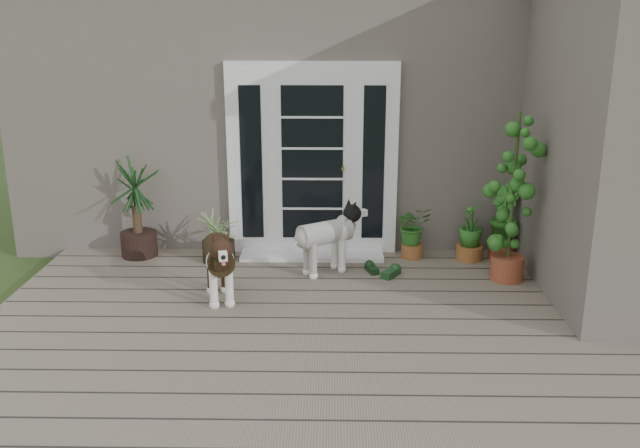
{
  "coord_description": "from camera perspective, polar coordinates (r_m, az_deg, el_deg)",
  "views": [
    {
      "loc": [
        0.02,
        -4.93,
        2.69
      ],
      "look_at": [
        -0.1,
        1.75,
        0.7
      ],
      "focal_mm": 38.5,
      "sensor_mm": 36.0,
      "label": 1
    }
  ],
  "objects": [
    {
      "name": "deck",
      "position": [
        5.95,
        0.74,
        -9.68
      ],
      "size": [
        6.2,
        4.6,
        0.12
      ],
      "primitive_type": "cube",
      "color": "#6B5B4C",
      "rests_on": "ground"
    },
    {
      "name": "sapling",
      "position": [
        7.1,
        15.75,
        2.32
      ],
      "size": [
        0.65,
        0.65,
        1.79
      ],
      "primitive_type": null,
      "rotation": [
        0.0,
        0.0,
        -0.28
      ],
      "color": "#1B5B1A",
      "rests_on": "deck"
    },
    {
      "name": "herb_c",
      "position": [
        7.79,
        12.37,
        -1.11
      ],
      "size": [
        0.4,
        0.4,
        0.51
      ],
      "primitive_type": "imported",
      "rotation": [
        0.0,
        0.0,
        4.44
      ],
      "color": "#2A5B1A",
      "rests_on": "deck"
    },
    {
      "name": "clog_right",
      "position": [
        7.21,
        5.92,
        -3.99
      ],
      "size": [
        0.29,
        0.34,
        0.09
      ],
      "primitive_type": null,
      "rotation": [
        0.0,
        0.0,
        -0.59
      ],
      "color": "#173919",
      "rests_on": "deck"
    },
    {
      "name": "house_main",
      "position": [
        9.65,
        0.92,
        9.8
      ],
      "size": [
        7.4,
        4.0,
        3.1
      ],
      "primitive_type": "cube",
      "color": "#665E54",
      "rests_on": "ground"
    },
    {
      "name": "herb_a",
      "position": [
        7.74,
        7.7,
        -0.98
      ],
      "size": [
        0.49,
        0.49,
        0.51
      ],
      "primitive_type": "imported",
      "rotation": [
        0.0,
        0.0,
        0.28
      ],
      "color": "#2A641C",
      "rests_on": "deck"
    },
    {
      "name": "herb_b",
      "position": [
        7.91,
        14.86,
        -0.63
      ],
      "size": [
        0.44,
        0.44,
        0.61
      ],
      "primitive_type": "imported",
      "rotation": [
        0.0,
        0.0,
        1.66
      ],
      "color": "#2B631C",
      "rests_on": "deck"
    },
    {
      "name": "house_wing",
      "position": [
        7.14,
        24.94,
        5.85
      ],
      "size": [
        1.6,
        2.4,
        3.1
      ],
      "primitive_type": "cube",
      "color": "#665E54",
      "rests_on": "ground"
    },
    {
      "name": "white_dog",
      "position": [
        7.18,
        0.41,
        -1.66
      ],
      "size": [
        0.83,
        0.71,
        0.65
      ],
      "primitive_type": null,
      "rotation": [
        0.0,
        0.0,
        -0.98
      ],
      "color": "silver",
      "rests_on": "deck"
    },
    {
      "name": "clog_left",
      "position": [
        7.32,
        4.33,
        -3.67
      ],
      "size": [
        0.19,
        0.29,
        0.08
      ],
      "primitive_type": null,
      "rotation": [
        0.0,
        0.0,
        0.27
      ],
      "color": "black",
      "rests_on": "deck"
    },
    {
      "name": "brindle_dog",
      "position": [
        6.56,
        -8.39,
        -3.52
      ],
      "size": [
        0.53,
        0.87,
        0.67
      ],
      "primitive_type": null,
      "rotation": [
        0.0,
        0.0,
        3.39
      ],
      "color": "#322312",
      "rests_on": "deck"
    },
    {
      "name": "yucca",
      "position": [
        7.91,
        -15.02,
        1.24
      ],
      "size": [
        1.0,
        1.0,
        1.11
      ],
      "primitive_type": null,
      "rotation": [
        0.0,
        0.0,
        -0.4
      ],
      "color": "black",
      "rests_on": "deck"
    },
    {
      "name": "door_step",
      "position": [
        7.77,
        -0.65,
        -2.55
      ],
      "size": [
        1.6,
        0.4,
        0.05
      ],
      "primitive_type": "cube",
      "color": "white",
      "rests_on": "deck"
    },
    {
      "name": "door_unit",
      "position": [
        7.68,
        -0.63,
        5.36
      ],
      "size": [
        1.9,
        0.14,
        2.15
      ],
      "primitive_type": "cube",
      "color": "white",
      "rests_on": "deck"
    },
    {
      "name": "spider_plant",
      "position": [
        7.62,
        -8.47,
        -0.8
      ],
      "size": [
        0.7,
        0.7,
        0.64
      ],
      "primitive_type": null,
      "rotation": [
        0.0,
        0.0,
        -0.19
      ],
      "color": "#90A263",
      "rests_on": "deck"
    }
  ]
}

